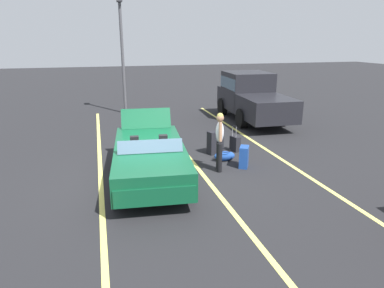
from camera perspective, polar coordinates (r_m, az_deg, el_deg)
The scene contains 12 objects.
ground_plane at distance 9.07m, azimuth -6.89°, elevation -6.02°, with size 80.00×80.00×0.00m, color black.
lot_line_near at distance 9.00m, azimuth -14.94°, elevation -6.70°, with size 18.00×0.12×0.01m, color #EAE066.
lot_line_mid at distance 9.36m, azimuth 1.83°, elevation -5.15°, with size 18.00×0.12×0.01m, color #EAE066.
lot_line_far at distance 10.43m, azimuth 16.18°, elevation -3.46°, with size 18.00×0.12×0.01m, color #EAE066.
convertible_car at distance 8.67m, azimuth -6.96°, elevation -2.93°, with size 4.34×2.16×1.51m.
suitcase_large_black at distance 10.98m, azimuth 3.89°, elevation 0.25°, with size 0.40×0.54×0.74m.
suitcase_medium_bright at distance 9.91m, azimuth 8.67°, elevation -2.14°, with size 0.47×0.41×0.62m.
suitcase_small_carryon at distance 11.31m, azimuth 7.21°, elevation 0.06°, with size 0.38×0.30×0.87m.
duffel_bag at distance 10.41m, azimuth 5.44°, elevation -1.96°, with size 0.40×0.66×0.34m.
traveler_person at distance 9.39m, azimuth 4.63°, elevation 0.88°, with size 0.60×0.30×1.65m.
parked_pickup_truck_far at distance 15.79m, azimuth 9.76°, elevation 7.98°, with size 5.09×2.25×2.10m.
parking_lamp_post at distance 17.07m, azimuth -11.58°, elevation 15.27°, with size 0.50×0.24×5.36m.
Camera 1 is at (8.27, -1.15, 3.55)m, focal length 31.97 mm.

